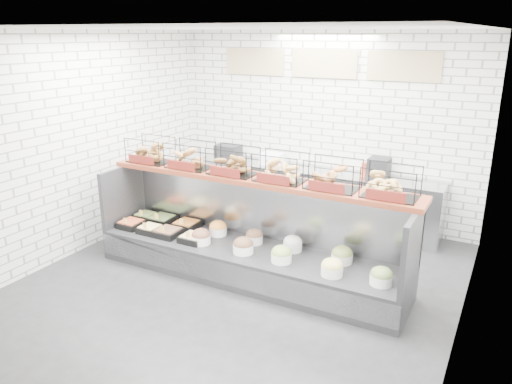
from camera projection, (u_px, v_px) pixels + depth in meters
The scene contains 5 objects.
ground at pixel (236, 287), 6.09m from camera, with size 5.50×5.50×0.00m, color black.
room_shell at pixel (259, 111), 5.96m from camera, with size 5.02×5.51×3.01m.
display_case at pixel (249, 251), 6.28m from camera, with size 4.00×0.90×1.20m.
bagel_shelf at pixel (256, 167), 6.10m from camera, with size 4.10×0.50×0.40m.
prep_counter at pixel (311, 195), 7.99m from camera, with size 4.00×0.60×1.20m.
Camera 1 is at (2.78, -4.68, 2.96)m, focal length 35.00 mm.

